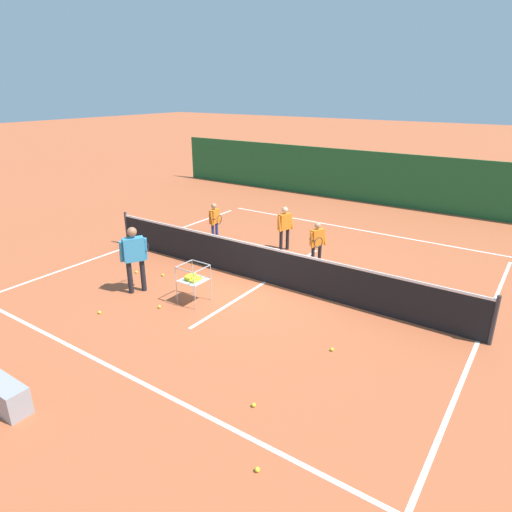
{
  "coord_description": "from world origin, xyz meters",
  "views": [
    {
      "loc": [
        5.69,
        -8.71,
        4.68
      ],
      "look_at": [
        0.47,
        -1.1,
        1.16
      ],
      "focal_mm": 31.2,
      "sensor_mm": 36.0,
      "label": 1
    }
  ],
  "objects_px": {
    "student_1": "(285,225)",
    "tennis_ball_1": "(332,349)",
    "tennis_ball_5": "(136,272)",
    "student_2": "(317,240)",
    "tennis_ball_4": "(163,275)",
    "ball_cart": "(193,278)",
    "tennis_ball_6": "(257,470)",
    "student_0": "(215,219)",
    "tennis_ball_3": "(160,307)",
    "tennis_ball_0": "(100,312)",
    "tennis_net": "(265,264)",
    "instructor": "(134,254)",
    "tennis_ball_2": "(254,405)"
  },
  "relations": [
    {
      "from": "student_2",
      "to": "tennis_ball_3",
      "type": "xyz_separation_m",
      "value": [
        -1.77,
        -4.22,
        -0.74
      ]
    },
    {
      "from": "ball_cart",
      "to": "tennis_ball_2",
      "type": "relative_size",
      "value": 13.22
    },
    {
      "from": "tennis_ball_6",
      "to": "tennis_ball_0",
      "type": "bearing_deg",
      "value": 163.29
    },
    {
      "from": "tennis_ball_1",
      "to": "tennis_ball_2",
      "type": "height_order",
      "value": "same"
    },
    {
      "from": "tennis_net",
      "to": "tennis_ball_6",
      "type": "bearing_deg",
      "value": -57.61
    },
    {
      "from": "tennis_ball_0",
      "to": "tennis_ball_6",
      "type": "height_order",
      "value": "same"
    },
    {
      "from": "tennis_net",
      "to": "tennis_ball_6",
      "type": "distance_m",
      "value": 6.03
    },
    {
      "from": "student_2",
      "to": "tennis_ball_4",
      "type": "xyz_separation_m",
      "value": [
        -3.03,
        -2.89,
        -0.74
      ]
    },
    {
      "from": "tennis_ball_2",
      "to": "instructor",
      "type": "bearing_deg",
      "value": 158.58
    },
    {
      "from": "tennis_ball_3",
      "to": "ball_cart",
      "type": "bearing_deg",
      "value": 58.98
    },
    {
      "from": "instructor",
      "to": "tennis_ball_2",
      "type": "distance_m",
      "value": 5.17
    },
    {
      "from": "student_0",
      "to": "student_2",
      "type": "bearing_deg",
      "value": -1.44
    },
    {
      "from": "tennis_net",
      "to": "tennis_ball_4",
      "type": "relative_size",
      "value": 154.56
    },
    {
      "from": "student_1",
      "to": "tennis_ball_4",
      "type": "height_order",
      "value": "student_1"
    },
    {
      "from": "student_2",
      "to": "instructor",
      "type": "bearing_deg",
      "value": -126.21
    },
    {
      "from": "instructor",
      "to": "tennis_ball_6",
      "type": "relative_size",
      "value": 24.16
    },
    {
      "from": "ball_cart",
      "to": "tennis_ball_6",
      "type": "height_order",
      "value": "ball_cart"
    },
    {
      "from": "tennis_ball_3",
      "to": "tennis_ball_0",
      "type": "bearing_deg",
      "value": -133.66
    },
    {
      "from": "tennis_net",
      "to": "ball_cart",
      "type": "bearing_deg",
      "value": -112.45
    },
    {
      "from": "tennis_ball_3",
      "to": "tennis_net",
      "type": "bearing_deg",
      "value": 65.09
    },
    {
      "from": "instructor",
      "to": "tennis_ball_1",
      "type": "bearing_deg",
      "value": 3.11
    },
    {
      "from": "tennis_ball_4",
      "to": "tennis_ball_5",
      "type": "bearing_deg",
      "value": -160.92
    },
    {
      "from": "student_1",
      "to": "tennis_ball_5",
      "type": "xyz_separation_m",
      "value": [
        -2.34,
        -3.79,
        -0.78
      ]
    },
    {
      "from": "tennis_ball_2",
      "to": "student_2",
      "type": "bearing_deg",
      "value": 108.11
    },
    {
      "from": "tennis_net",
      "to": "student_1",
      "type": "distance_m",
      "value": 2.49
    },
    {
      "from": "student_1",
      "to": "tennis_ball_5",
      "type": "relative_size",
      "value": 20.05
    },
    {
      "from": "tennis_net",
      "to": "tennis_ball_1",
      "type": "distance_m",
      "value": 3.43
    },
    {
      "from": "ball_cart",
      "to": "tennis_ball_1",
      "type": "bearing_deg",
      "value": -1.38
    },
    {
      "from": "tennis_net",
      "to": "tennis_ball_3",
      "type": "height_order",
      "value": "tennis_net"
    },
    {
      "from": "tennis_ball_0",
      "to": "tennis_ball_3",
      "type": "height_order",
      "value": "same"
    },
    {
      "from": "tennis_ball_5",
      "to": "student_0",
      "type": "bearing_deg",
      "value": 88.44
    },
    {
      "from": "student_2",
      "to": "tennis_ball_5",
      "type": "xyz_separation_m",
      "value": [
        -3.76,
        -3.14,
        -0.74
      ]
    },
    {
      "from": "student_2",
      "to": "tennis_ball_2",
      "type": "distance_m",
      "value": 6.09
    },
    {
      "from": "tennis_ball_0",
      "to": "tennis_ball_4",
      "type": "xyz_separation_m",
      "value": [
        -0.36,
        2.28,
        0.0
      ]
    },
    {
      "from": "student_2",
      "to": "tennis_ball_4",
      "type": "relative_size",
      "value": 18.88
    },
    {
      "from": "tennis_net",
      "to": "instructor",
      "type": "distance_m",
      "value": 3.2
    },
    {
      "from": "student_1",
      "to": "tennis_ball_3",
      "type": "relative_size",
      "value": 20.05
    },
    {
      "from": "tennis_net",
      "to": "tennis_ball_4",
      "type": "xyz_separation_m",
      "value": [
        -2.44,
        -1.21,
        -0.47
      ]
    },
    {
      "from": "student_0",
      "to": "student_1",
      "type": "bearing_deg",
      "value": 13.91
    },
    {
      "from": "ball_cart",
      "to": "tennis_ball_0",
      "type": "xyz_separation_m",
      "value": [
        -1.31,
        -1.63,
        -0.56
      ]
    },
    {
      "from": "student_1",
      "to": "tennis_ball_2",
      "type": "relative_size",
      "value": 20.05
    },
    {
      "from": "tennis_ball_4",
      "to": "tennis_ball_5",
      "type": "xyz_separation_m",
      "value": [
        -0.74,
        -0.26,
        0.0
      ]
    },
    {
      "from": "instructor",
      "to": "tennis_ball_3",
      "type": "distance_m",
      "value": 1.48
    },
    {
      "from": "student_1",
      "to": "tennis_ball_1",
      "type": "relative_size",
      "value": 20.05
    },
    {
      "from": "instructor",
      "to": "tennis_ball_0",
      "type": "relative_size",
      "value": 24.16
    },
    {
      "from": "tennis_ball_1",
      "to": "tennis_ball_2",
      "type": "distance_m",
      "value": 2.15
    },
    {
      "from": "tennis_ball_3",
      "to": "tennis_ball_4",
      "type": "height_order",
      "value": "same"
    },
    {
      "from": "tennis_ball_3",
      "to": "tennis_ball_5",
      "type": "distance_m",
      "value": 2.27
    },
    {
      "from": "ball_cart",
      "to": "tennis_ball_2",
      "type": "height_order",
      "value": "ball_cart"
    },
    {
      "from": "tennis_net",
      "to": "student_1",
      "type": "bearing_deg",
      "value": 109.73
    }
  ]
}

